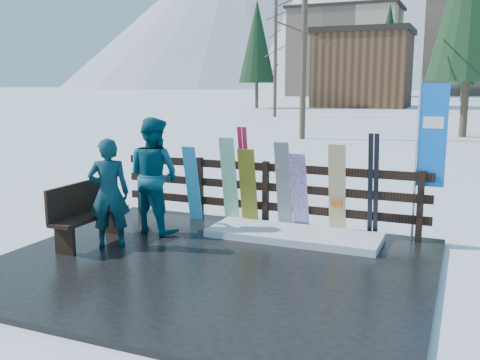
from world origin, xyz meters
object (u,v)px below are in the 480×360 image
at_px(snowboard_4, 284,187).
at_px(person_back, 154,175).
at_px(snowboard_1, 229,181).
at_px(rental_flag, 429,142).
at_px(person_front, 109,193).
at_px(snowboard_0, 192,184).
at_px(snowboard_3, 299,193).
at_px(bench, 86,211).
at_px(snowboard_5, 337,191).
at_px(snowboard_2, 248,188).

height_order(snowboard_4, person_back, person_back).
relative_size(snowboard_1, snowboard_4, 1.02).
height_order(snowboard_1, rental_flag, rental_flag).
bearing_deg(person_front, snowboard_0, -134.96).
relative_size(snowboard_1, person_front, 0.95).
xyz_separation_m(person_front, person_back, (0.18, 0.99, 0.13)).
height_order(snowboard_3, person_front, person_front).
relative_size(bench, person_back, 0.77).
distance_m(bench, snowboard_1, 2.50).
xyz_separation_m(bench, rental_flag, (4.88, 2.16, 1.09)).
height_order(rental_flag, person_front, rental_flag).
height_order(snowboard_1, snowboard_5, snowboard_1).
bearing_deg(snowboard_2, person_front, -128.69).
distance_m(bench, snowboard_5, 4.02).
height_order(snowboard_0, snowboard_3, snowboard_0).
xyz_separation_m(bench, snowboard_1, (1.61, 1.89, 0.27)).
bearing_deg(rental_flag, snowboard_3, -172.24).
distance_m(snowboard_0, person_front, 1.95).
bearing_deg(bench, snowboard_5, 28.16).
relative_size(snowboard_2, snowboard_5, 0.90).
bearing_deg(snowboard_3, bench, -146.86).
bearing_deg(snowboard_4, snowboard_1, 180.00).
bearing_deg(snowboard_2, bench, -136.16).
bearing_deg(snowboard_3, rental_flag, 7.76).
xyz_separation_m(snowboard_1, snowboard_5, (1.92, -0.00, -0.02)).
distance_m(snowboard_1, person_front, 2.23).
bearing_deg(person_front, rental_flag, 173.74).
bearing_deg(snowboard_1, snowboard_0, 180.00).
xyz_separation_m(snowboard_2, snowboard_5, (1.57, 0.00, 0.07)).
bearing_deg(bench, person_back, 57.38).
height_order(bench, snowboard_4, snowboard_4).
bearing_deg(snowboard_2, person_back, -145.87).
bearing_deg(bench, snowboard_1, 49.55).
bearing_deg(rental_flag, snowboard_1, -175.28).
bearing_deg(snowboard_4, snowboard_0, 180.00).
bearing_deg(snowboard_3, snowboard_0, 180.00).
distance_m(snowboard_5, person_back, 3.05).
xyz_separation_m(snowboard_0, snowboard_2, (1.10, -0.00, 0.00)).
relative_size(snowboard_0, snowboard_4, 0.90).
bearing_deg(bench, snowboard_0, 65.19).
height_order(snowboard_2, person_front, person_front).
relative_size(bench, snowboard_0, 1.06).
xyz_separation_m(snowboard_4, snowboard_5, (0.92, 0.00, 0.00)).
xyz_separation_m(rental_flag, person_back, (-4.25, -1.18, -0.63)).
height_order(bench, snowboard_1, snowboard_1).
bearing_deg(snowboard_1, snowboard_5, -0.00).
distance_m(snowboard_1, rental_flag, 3.38).
relative_size(snowboard_2, person_front, 0.84).
height_order(snowboard_0, person_back, person_back).
relative_size(snowboard_2, rental_flag, 0.54).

